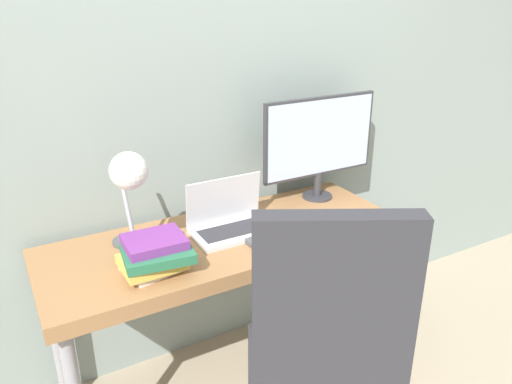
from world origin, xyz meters
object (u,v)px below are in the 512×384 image
laptop (230,221)px  office_chair (324,358)px  desk_lamp (128,177)px  monitor (320,140)px  book_stack (154,255)px

laptop → office_chair: (-0.04, -0.72, -0.16)m
desk_lamp → office_chair: desk_lamp is taller
laptop → office_chair: 0.74m
laptop → office_chair: bearing=-93.1°
desk_lamp → office_chair: size_ratio=0.36×
monitor → office_chair: size_ratio=0.50×
desk_lamp → book_stack: size_ratio=1.63×
book_stack → monitor: bearing=17.0°
book_stack → desk_lamp: bearing=107.2°
monitor → book_stack: bearing=-163.0°
desk_lamp → book_stack: (0.04, -0.11, -0.26)m
desk_lamp → laptop: bearing=5.5°
monitor → office_chair: 1.09m
laptop → desk_lamp: 0.50m
desk_lamp → office_chair: 0.89m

